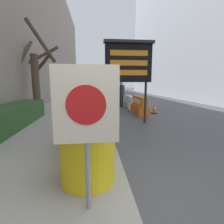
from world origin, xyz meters
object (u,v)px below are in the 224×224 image
pedestrian_worker (121,92)px  warning_sign (86,113)px  barrel_drum_back (86,123)px  traffic_cone_far (154,108)px  barrel_drum_foreground (87,152)px  traffic_cone_mid (113,100)px  message_board (128,63)px  jersey_barrier_orange_near (139,106)px  traffic_light_near_curb (109,66)px  jersey_barrier_white (130,102)px  traffic_cone_near (110,99)px  barrel_drum_middle (84,134)px

pedestrian_worker → warning_sign: bearing=-154.9°
barrel_drum_back → traffic_cone_far: bearing=52.5°
barrel_drum_foreground → traffic_cone_mid: barrel_drum_foreground is taller
message_board → jersey_barrier_orange_near: (1.06, 2.17, -2.00)m
warning_sign → traffic_light_near_curb: 14.12m
jersey_barrier_white → traffic_cone_near: bearing=115.6°
jersey_barrier_orange_near → jersey_barrier_white: 2.45m
warning_sign → pedestrian_worker: bearing=78.8°
warning_sign → barrel_drum_middle: bearing=94.8°
barrel_drum_foreground → traffic_cone_far: bearing=62.7°
barrel_drum_foreground → traffic_light_near_curb: traffic_light_near_curb is taller
warning_sign → pedestrian_worker: (2.00, 10.06, -0.30)m
traffic_cone_far → traffic_light_near_curb: 7.53m
warning_sign → jersey_barrier_orange_near: bearing=70.7°
barrel_drum_middle → warning_sign: warning_sign is taller
message_board → pedestrian_worker: 5.24m
barrel_drum_foreground → pedestrian_worker: size_ratio=0.53×
barrel_drum_back → traffic_light_near_curb: traffic_light_near_curb is taller
barrel_drum_foreground → warning_sign: (0.03, -0.65, 0.72)m
traffic_cone_far → traffic_light_near_curb: bearing=105.7°
warning_sign → jersey_barrier_orange_near: warning_sign is taller
jersey_barrier_white → traffic_cone_mid: 2.51m
barrel_drum_foreground → traffic_light_near_curb: (1.50, 13.27, 2.51)m
barrel_drum_middle → barrel_drum_back: 1.00m
jersey_barrier_orange_near → jersey_barrier_white: (-0.00, 2.45, -0.07)m
message_board → traffic_light_near_curb: 8.91m
barrel_drum_foreground → jersey_barrier_white: barrel_drum_foreground is taller
barrel_drum_middle → message_board: 4.17m
barrel_drum_middle → barrel_drum_foreground: bearing=-83.5°
message_board → barrel_drum_foreground: bearing=-108.8°
traffic_light_near_curb → jersey_barrier_orange_near: bearing=-81.1°
jersey_barrier_white → pedestrian_worker: size_ratio=1.11×
warning_sign → message_board: message_board is taller
message_board → traffic_cone_near: 7.27m
traffic_cone_far → pedestrian_worker: size_ratio=0.33×
barrel_drum_foreground → traffic_cone_near: size_ratio=1.20×
jersey_barrier_orange_near → traffic_cone_far: (0.83, -0.01, -0.14)m
traffic_cone_mid → jersey_barrier_white: bearing=-69.7°
traffic_cone_mid → traffic_light_near_curb: size_ratio=0.13×
traffic_cone_mid → barrel_drum_middle: bearing=-99.9°
jersey_barrier_white → traffic_cone_mid: size_ratio=3.36×
barrel_drum_back → traffic_light_near_curb: (1.60, 11.27, 2.51)m
barrel_drum_back → warning_sign: (0.13, -2.65, 0.72)m
barrel_drum_back → pedestrian_worker: 7.72m
warning_sign → jersey_barrier_white: (2.53, 9.67, -0.97)m
warning_sign → traffic_cone_near: 12.14m
barrel_drum_middle → barrel_drum_back: (0.01, 1.00, 0.00)m
warning_sign → traffic_cone_mid: (1.66, 12.02, -1.04)m
barrel_drum_back → traffic_cone_far: 5.75m
traffic_cone_far → traffic_light_near_curb: traffic_light_near_curb is taller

